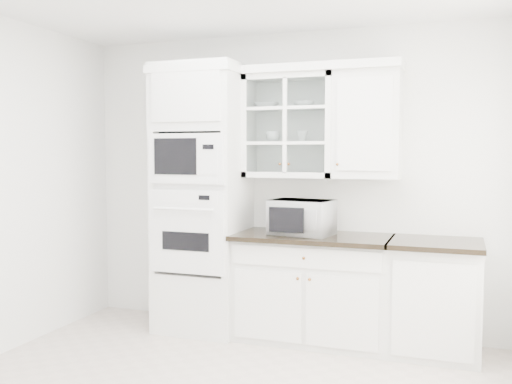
% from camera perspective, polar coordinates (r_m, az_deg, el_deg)
% --- Properties ---
extents(room_shell, '(4.00, 3.50, 2.70)m').
position_cam_1_polar(room_shell, '(3.97, -1.67, 6.30)').
color(room_shell, white).
rests_on(room_shell, ground).
extents(oven_column, '(0.76, 0.68, 2.40)m').
position_cam_1_polar(oven_column, '(5.19, -5.39, -0.67)').
color(oven_column, white).
rests_on(oven_column, ground).
extents(base_cabinet_run, '(1.32, 0.67, 0.92)m').
position_cam_1_polar(base_cabinet_run, '(4.99, 5.74, -9.44)').
color(base_cabinet_run, white).
rests_on(base_cabinet_run, ground).
extents(extra_base_cabinet, '(0.72, 0.67, 0.92)m').
position_cam_1_polar(extra_base_cabinet, '(4.86, 17.44, -9.98)').
color(extra_base_cabinet, white).
rests_on(extra_base_cabinet, ground).
extents(upper_cabinet_glass, '(0.80, 0.33, 0.90)m').
position_cam_1_polar(upper_cabinet_glass, '(5.06, 3.46, 6.59)').
color(upper_cabinet_glass, white).
rests_on(upper_cabinet_glass, room_shell).
extents(upper_cabinet_solid, '(0.55, 0.33, 0.90)m').
position_cam_1_polar(upper_cabinet_solid, '(4.91, 11.09, 6.60)').
color(upper_cabinet_solid, white).
rests_on(upper_cabinet_solid, room_shell).
extents(crown_molding, '(2.14, 0.38, 0.07)m').
position_cam_1_polar(crown_molding, '(5.11, 2.24, 12.03)').
color(crown_molding, white).
rests_on(crown_molding, room_shell).
extents(countertop_microwave, '(0.57, 0.50, 0.30)m').
position_cam_1_polar(countertop_microwave, '(4.88, 4.67, -2.51)').
color(countertop_microwave, white).
rests_on(countertop_microwave, base_cabinet_run).
extents(bowl_a, '(0.25, 0.25, 0.05)m').
position_cam_1_polar(bowl_a, '(5.15, 1.05, 8.64)').
color(bowl_a, white).
rests_on(bowl_a, upper_cabinet_glass).
extents(bowl_b, '(0.20, 0.20, 0.05)m').
position_cam_1_polar(bowl_b, '(5.03, 4.83, 8.73)').
color(bowl_b, white).
rests_on(bowl_b, upper_cabinet_glass).
extents(cup_a, '(0.13, 0.13, 0.10)m').
position_cam_1_polar(cup_a, '(5.09, 1.72, 5.54)').
color(cup_a, white).
rests_on(cup_a, upper_cabinet_glass).
extents(cup_b, '(0.13, 0.13, 0.10)m').
position_cam_1_polar(cup_b, '(5.02, 4.65, 5.56)').
color(cup_b, white).
rests_on(cup_b, upper_cabinet_glass).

